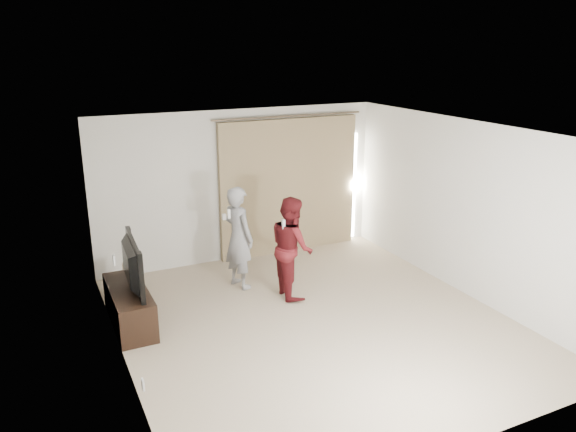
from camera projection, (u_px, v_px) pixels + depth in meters
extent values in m
plane|color=tan|center=(315.00, 323.00, 7.62)|extent=(5.50, 5.50, 0.00)
cube|color=beige|center=(240.00, 186.00, 9.61)|extent=(5.00, 0.04, 2.60)
cube|color=beige|center=(118.00, 264.00, 6.21)|extent=(0.04, 5.50, 2.60)
cube|color=silver|center=(114.00, 260.00, 6.59)|extent=(0.02, 0.08, 0.12)
cube|color=silver|center=(143.00, 385.00, 5.73)|extent=(0.02, 0.08, 0.12)
cube|color=silver|center=(318.00, 132.00, 6.85)|extent=(5.00, 5.50, 0.01)
cube|color=#97845D|center=(289.00, 187.00, 9.95)|extent=(2.60, 0.10, 2.40)
cylinder|color=#6F5E4B|center=(289.00, 116.00, 9.58)|extent=(2.80, 0.03, 0.03)
cube|color=white|center=(353.00, 186.00, 10.59)|extent=(0.08, 0.04, 2.00)
cube|color=black|center=(129.00, 306.00, 7.51)|extent=(0.47, 1.36, 0.52)
imported|color=black|center=(126.00, 265.00, 7.33)|extent=(0.22, 1.19, 0.68)
cylinder|color=tan|center=(132.00, 292.00, 8.48)|extent=(0.38, 0.38, 0.06)
cylinder|color=tan|center=(131.00, 277.00, 8.40)|extent=(0.21, 0.21, 0.45)
imported|color=gray|center=(239.00, 237.00, 8.55)|extent=(0.54, 0.67, 1.60)
cube|color=silver|center=(229.00, 214.00, 8.26)|extent=(0.04, 0.04, 0.14)
cube|color=silver|center=(224.00, 217.00, 8.48)|extent=(0.05, 0.05, 0.09)
imported|color=#571317|center=(292.00, 247.00, 8.28)|extent=(0.64, 0.79, 1.52)
cube|color=silver|center=(283.00, 224.00, 8.00)|extent=(0.04, 0.04, 0.14)
cube|color=silver|center=(277.00, 227.00, 8.22)|extent=(0.05, 0.05, 0.09)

